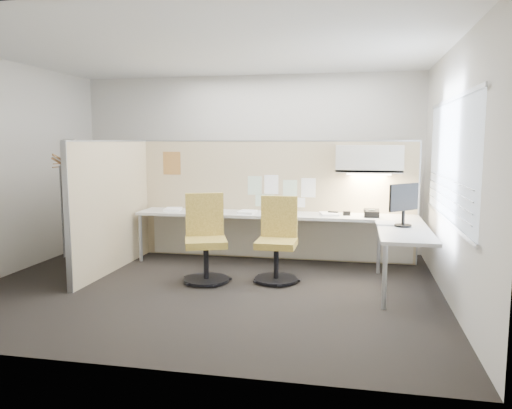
% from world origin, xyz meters
% --- Properties ---
extents(floor, '(5.50, 4.50, 0.01)m').
position_xyz_m(floor, '(0.00, 0.00, -0.01)').
color(floor, black).
rests_on(floor, ground).
extents(ceiling, '(5.50, 4.50, 0.01)m').
position_xyz_m(ceiling, '(0.00, 0.00, 2.80)').
color(ceiling, white).
rests_on(ceiling, wall_back).
extents(wall_back, '(5.50, 0.02, 2.80)m').
position_xyz_m(wall_back, '(0.00, 2.25, 1.40)').
color(wall_back, beige).
rests_on(wall_back, ground).
extents(wall_front, '(5.50, 0.02, 2.80)m').
position_xyz_m(wall_front, '(0.00, -2.25, 1.40)').
color(wall_front, beige).
rests_on(wall_front, ground).
extents(wall_left, '(0.02, 4.50, 2.80)m').
position_xyz_m(wall_left, '(-2.75, 0.00, 1.40)').
color(wall_left, beige).
rests_on(wall_left, ground).
extents(wall_right, '(0.02, 4.50, 2.80)m').
position_xyz_m(wall_right, '(2.75, 0.00, 1.40)').
color(wall_right, beige).
rests_on(wall_right, ground).
extents(window_pane, '(0.01, 2.80, 1.30)m').
position_xyz_m(window_pane, '(2.73, 0.00, 1.55)').
color(window_pane, '#919BA8').
rests_on(window_pane, wall_right).
extents(partition_back, '(4.10, 0.06, 1.75)m').
position_xyz_m(partition_back, '(0.55, 1.60, 0.88)').
color(partition_back, tan).
rests_on(partition_back, floor).
extents(partition_left, '(0.06, 2.20, 1.75)m').
position_xyz_m(partition_left, '(-1.50, 0.50, 0.88)').
color(partition_left, tan).
rests_on(partition_left, floor).
extents(desk, '(4.00, 2.07, 0.73)m').
position_xyz_m(desk, '(0.93, 1.13, 0.60)').
color(desk, beige).
rests_on(desk, floor).
extents(overhead_bin, '(0.90, 0.36, 0.38)m').
position_xyz_m(overhead_bin, '(1.90, 1.39, 1.51)').
color(overhead_bin, beige).
rests_on(overhead_bin, partition_back).
extents(task_light_strip, '(0.60, 0.06, 0.02)m').
position_xyz_m(task_light_strip, '(1.90, 1.39, 1.30)').
color(task_light_strip, '#FFEABF').
rests_on(task_light_strip, overhead_bin).
extents(pinned_papers, '(1.01, 0.00, 0.47)m').
position_xyz_m(pinned_papers, '(0.63, 1.57, 1.03)').
color(pinned_papers, '#8CBF8C').
rests_on(pinned_papers, partition_back).
extents(poster, '(0.28, 0.00, 0.35)m').
position_xyz_m(poster, '(-1.05, 1.57, 1.42)').
color(poster, orange).
rests_on(poster, partition_back).
extents(chair_left, '(0.65, 0.67, 1.08)m').
position_xyz_m(chair_left, '(-0.11, 0.22, 0.51)').
color(chair_left, black).
rests_on(chair_left, floor).
extents(chair_right, '(0.55, 0.55, 1.05)m').
position_xyz_m(chair_right, '(0.77, 0.42, 0.49)').
color(chair_right, black).
rests_on(chair_right, floor).
extents(monitor, '(0.37, 0.37, 0.52)m').
position_xyz_m(monitor, '(2.30, 0.49, 1.03)').
color(monitor, black).
rests_on(monitor, desk).
extents(phone, '(0.21, 0.20, 0.12)m').
position_xyz_m(phone, '(1.94, 1.20, 0.78)').
color(phone, black).
rests_on(phone, desk).
extents(stapler, '(0.15, 0.07, 0.05)m').
position_xyz_m(stapler, '(1.42, 1.31, 0.76)').
color(stapler, black).
rests_on(stapler, desk).
extents(tape_dispenser, '(0.11, 0.07, 0.06)m').
position_xyz_m(tape_dispenser, '(1.61, 1.28, 0.76)').
color(tape_dispenser, black).
rests_on(tape_dispenser, desk).
extents(coat_hook, '(0.18, 0.46, 1.37)m').
position_xyz_m(coat_hook, '(-1.58, -0.49, 1.42)').
color(coat_hook, silver).
rests_on(coat_hook, partition_left).
extents(paper_stack_0, '(0.28, 0.34, 0.03)m').
position_xyz_m(paper_stack_0, '(-0.94, 1.28, 0.75)').
color(paper_stack_0, white).
rests_on(paper_stack_0, desk).
extents(paper_stack_1, '(0.24, 0.31, 0.02)m').
position_xyz_m(paper_stack_1, '(-0.44, 1.35, 0.74)').
color(paper_stack_1, white).
rests_on(paper_stack_1, desk).
extents(paper_stack_2, '(0.24, 0.31, 0.03)m').
position_xyz_m(paper_stack_2, '(0.21, 1.23, 0.75)').
color(paper_stack_2, white).
rests_on(paper_stack_2, desk).
extents(paper_stack_3, '(0.28, 0.34, 0.01)m').
position_xyz_m(paper_stack_3, '(0.75, 1.34, 0.74)').
color(paper_stack_3, white).
rests_on(paper_stack_3, desk).
extents(paper_stack_4, '(0.30, 0.35, 0.03)m').
position_xyz_m(paper_stack_4, '(1.37, 1.28, 0.75)').
color(paper_stack_4, white).
rests_on(paper_stack_4, desk).
extents(paper_stack_5, '(0.25, 0.31, 0.02)m').
position_xyz_m(paper_stack_5, '(2.10, 0.66, 0.74)').
color(paper_stack_5, white).
rests_on(paper_stack_5, desk).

